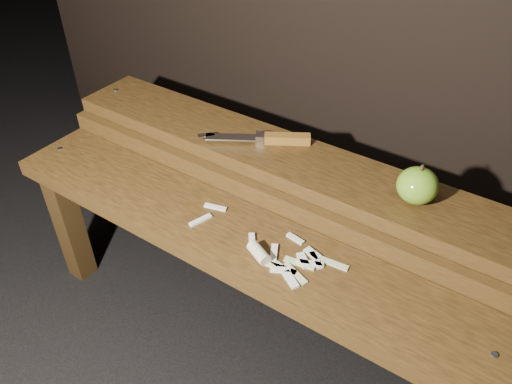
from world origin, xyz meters
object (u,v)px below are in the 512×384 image
Objects in this scene: bench_rear_tier at (280,181)px; apple at (417,186)px; knife at (273,138)px; bench_front_tier at (226,253)px.

apple is (0.32, 0.00, 0.12)m from bench_rear_tier.
knife is (-0.04, 0.03, 0.10)m from bench_rear_tier.
bench_rear_tier is (0.00, 0.23, 0.06)m from bench_front_tier.
knife is at bearing 99.13° from bench_front_tier.
knife reaches higher than bench_rear_tier.
apple reaches higher than bench_front_tier.
bench_rear_tier is 0.11m from knife.
apple is (0.32, 0.23, 0.18)m from bench_front_tier.
apple is at bearing -3.35° from knife.
knife is (-0.04, 0.25, 0.16)m from bench_front_tier.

